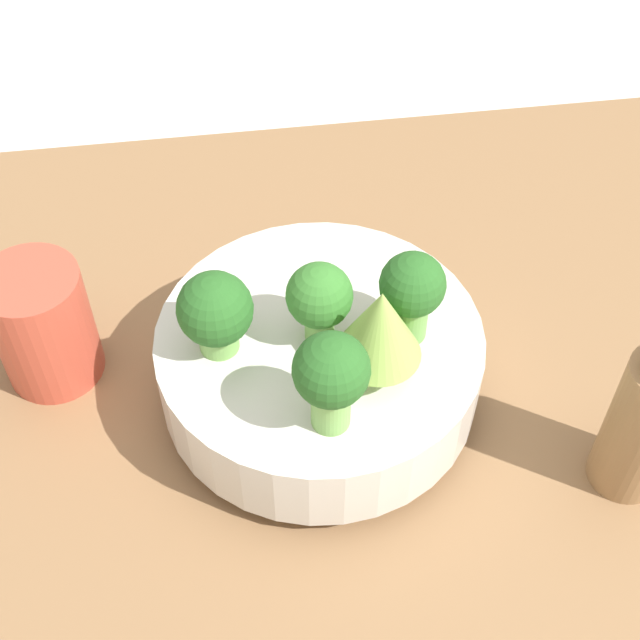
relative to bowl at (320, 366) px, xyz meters
name	(u,v)px	position (x,y,z in m)	size (l,w,h in m)	color
ground_plane	(362,420)	(0.03, 0.00, -0.08)	(6.00, 6.00, 0.00)	silver
table	(362,406)	(0.03, 0.00, -0.06)	(0.92, 0.68, 0.04)	olive
bowl	(320,366)	(0.00, 0.00, 0.00)	(0.24, 0.24, 0.07)	silver
broccoli_floret_right	(412,291)	(0.06, 0.00, 0.08)	(0.05, 0.05, 0.07)	#6BA34C
broccoli_floret_center	(320,302)	(0.00, 0.00, 0.07)	(0.05, 0.05, 0.06)	#7AB256
broccoli_floret_left	(215,313)	(-0.07, 0.00, 0.07)	(0.05, 0.05, 0.07)	#7AB256
romanesco_piece_near	(381,325)	(0.04, -0.03, 0.08)	(0.06, 0.06, 0.08)	#7AB256
broccoli_floret_front	(331,376)	(0.00, -0.07, 0.08)	(0.05, 0.05, 0.08)	#7AB256
cup	(43,325)	(-0.20, 0.06, 0.01)	(0.07, 0.07, 0.10)	#C64C38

